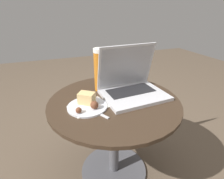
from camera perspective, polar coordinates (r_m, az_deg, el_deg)
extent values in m
plane|color=brown|center=(1.28, 0.58, -24.72)|extent=(6.00, 6.00, 0.00)
cylinder|color=#515156|center=(1.27, 0.58, -24.50)|extent=(0.42, 0.42, 0.01)
cylinder|color=#515156|center=(1.09, 0.64, -15.77)|extent=(0.06, 0.06, 0.50)
cylinder|color=#38281C|center=(0.94, 0.71, -3.85)|extent=(0.70, 0.70, 0.02)
cube|color=silver|center=(0.88, -7.47, -5.53)|extent=(0.21, 0.17, 0.00)
cube|color=silver|center=(0.97, 7.20, -1.78)|extent=(0.35, 0.28, 0.02)
cube|color=black|center=(1.00, 6.11, -0.32)|extent=(0.27, 0.14, 0.00)
cube|color=silver|center=(1.01, 4.67, 7.55)|extent=(0.34, 0.08, 0.25)
cube|color=#19234C|center=(1.00, 4.75, 7.47)|extent=(0.31, 0.07, 0.23)
cylinder|color=#C6701E|center=(1.01, -3.94, 5.83)|extent=(0.07, 0.07, 0.22)
cylinder|color=white|center=(0.98, -4.15, 12.64)|extent=(0.07, 0.07, 0.02)
cylinder|color=silver|center=(0.88, -8.06, -5.52)|extent=(0.20, 0.20, 0.01)
cube|color=#DBB775|center=(0.88, -8.29, -2.77)|extent=(0.09, 0.09, 0.06)
sphere|color=brown|center=(0.82, -10.84, -6.67)|extent=(0.03, 0.03, 0.03)
sphere|color=brown|center=(0.84, -5.77, -5.06)|extent=(0.04, 0.04, 0.04)
cube|color=silver|center=(0.82, -4.64, -7.65)|extent=(0.08, 0.12, 0.00)
cube|color=silver|center=(0.88, -9.10, -5.40)|extent=(0.05, 0.06, 0.00)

